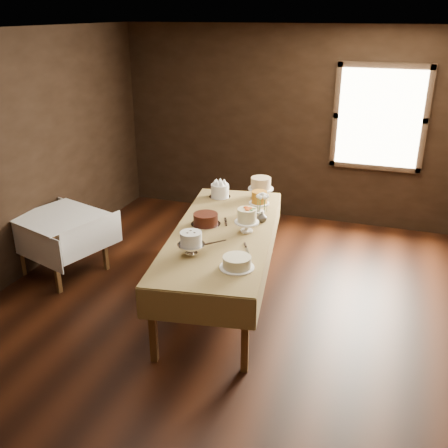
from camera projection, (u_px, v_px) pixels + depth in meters
floor at (218, 314)px, 5.39m from camera, size 5.00×6.00×0.01m
ceiling at (216, 31)px, 4.30m from camera, size 5.00×6.00×0.01m
wall_back at (286, 126)px, 7.46m from camera, size 5.00×0.02×2.80m
wall_left at (3, 164)px, 5.59m from camera, size 0.02×6.00×2.80m
window at (380, 118)px, 6.94m from camera, size 1.10×0.05×1.30m
display_table at (223, 236)px, 5.42m from camera, size 1.40×2.73×0.81m
side_table at (59, 223)px, 6.00m from camera, size 1.10×1.10×0.74m
cake_meringue at (220, 191)px, 6.32m from camera, size 0.31×0.31×0.17m
cake_speckled at (261, 189)px, 6.29m from camera, size 0.31×0.31×0.27m
cake_caramel at (259, 203)px, 5.83m from camera, size 0.23×0.23×0.27m
cake_chocolate at (206, 219)px, 5.52m from camera, size 0.37×0.37×0.13m
cake_flowers at (247, 221)px, 5.33m from camera, size 0.28×0.28×0.26m
cake_swirl at (191, 244)px, 4.83m from camera, size 0.29×0.29×0.24m
cake_cream at (237, 263)px, 4.59m from camera, size 0.36×0.36×0.11m
cake_server_a at (220, 241)px, 5.13m from camera, size 0.19×0.19×0.01m
cake_server_b at (247, 250)px, 4.94m from camera, size 0.13×0.23×0.01m
cake_server_c at (226, 220)px, 5.65m from camera, size 0.11×0.23×0.01m
cake_server_d at (252, 221)px, 5.63m from camera, size 0.11×0.23×0.01m
cake_server_e at (190, 238)px, 5.21m from camera, size 0.22×0.15×0.01m
flower_vase at (262, 217)px, 5.59m from camera, size 0.16×0.16×0.12m
flower_bouquet at (262, 202)px, 5.53m from camera, size 0.14×0.14×0.20m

